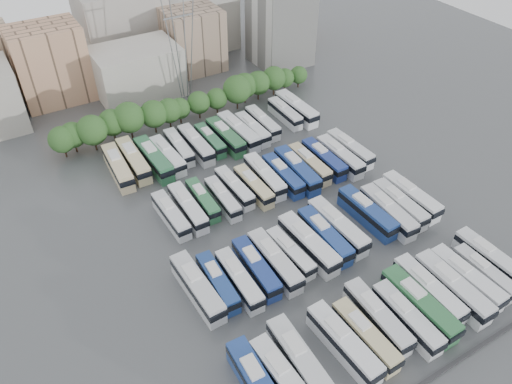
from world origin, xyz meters
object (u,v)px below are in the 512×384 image
bus_r1_s5 (290,253)px  bus_r0_s4 (344,343)px  bus_r2_s7 (265,176)px  bus_r3_s6 (210,140)px  bus_r0_s12 (484,273)px  bus_r1_s6 (308,244)px  bus_r2_s5 (234,188)px  bus_r2_s13 (350,149)px  electricity_pylon (179,28)px  bus_r2_s2 (188,207)px  bus_r1_s11 (388,212)px  bus_r3_s13 (296,108)px  bus_r1_s1 (218,282)px  bus_r1_s4 (275,261)px  bus_r1_s10 (367,212)px  bus_r1_s8 (337,226)px  bus_r0_s11 (466,278)px  bus_r1_s0 (197,287)px  bus_r3_s7 (226,137)px  bus_r1_s7 (325,236)px  bus_r2_s3 (203,200)px  bus_r2_s6 (254,186)px  bus_r2_s4 (223,198)px  bus_r0_s8 (419,305)px  bus_r0_s1 (284,380)px  bus_r3_s2 (154,159)px  bus_r1_s12 (399,204)px  bus_r3_s3 (168,155)px  bus_r3_s10 (263,122)px  bus_r3_s0 (118,167)px  bus_r3_s8 (238,131)px  bus_r2_s10 (309,164)px  bus_r0_s2 (300,361)px  bus_r0_s7 (407,318)px  bus_r2_s9 (297,170)px  bus_r2_s11 (324,159)px  bus_r0_s5 (365,336)px  bus_r3_s12 (285,113)px  bus_r0_s9 (428,290)px  bus_r1_s13 (411,196)px  bus_r2_s12 (340,156)px  bus_r3_s5 (196,144)px  bus_r0_s6 (377,317)px  bus_r2_s8 (283,175)px  bus_r0_s13 (489,258)px  bus_r1_s3 (256,268)px  apartment_tower (281,15)px  bus_r2_s1 (171,215)px  bus_r0_s10 (452,288)px

bus_r1_s5 → bus_r0_s4: bearing=-103.3°
bus_r2_s7 → bus_r3_s6: size_ratio=1.15×
bus_r0_s12 → bus_r1_s6: (-19.99, 18.82, 0.38)m
bus_r2_s5 → bus_r2_s13: bus_r2_s13 is taller
electricity_pylon → bus_r2_s2: electricity_pylon is taller
bus_r1_s11 → bus_r3_s13: (6.37, 37.86, 0.10)m
bus_r1_s1 → bus_r1_s4: 9.71m
bus_r1_s10 → bus_r1_s11: 3.67m
electricity_pylon → bus_r1_s8: size_ratio=2.49×
bus_r1_s5 → bus_r1_s8: 10.14m
bus_r0_s11 → bus_r1_s0: bus_r1_s0 is taller
bus_r3_s7 → bus_r2_s2: bearing=-136.4°
bus_r1_s6 → bus_r2_s7: bearing=77.7°
bus_r1_s7 → bus_r3_s6: size_ratio=1.18×
bus_r1_s4 → bus_r2_s3: 19.87m
bus_r2_s13 → bus_r3_s13: bearing=88.8°
bus_r0_s4 → bus_r2_s6: bearing=76.7°
bus_r2_s4 → bus_r2_s6: (6.61, 0.14, 0.06)m
bus_r1_s0 → bus_r1_s10: bearing=-1.6°
bus_r0_s8 → bus_r1_s6: bus_r0_s8 is taller
bus_r0_s12 → bus_r2_s6: 41.72m
bus_r0_s1 → bus_r2_s4: (10.05, 35.76, -0.26)m
bus_r3_s2 → bus_r2_s2: bearing=-92.8°
bus_r1_s12 → bus_r3_s3: 46.27m
bus_r0_s8 → bus_r1_s10: bearing=70.5°
bus_r0_s12 → bus_r3_s10: bearing=97.1°
bus_r3_s0 → bus_r3_s8: size_ratio=0.99×
bus_r1_s11 → bus_r2_s10: (-3.49, 18.84, -0.15)m
bus_r0_s2 → bus_r3_s10: bearing=65.5°
bus_r0_s7 → bus_r3_s2: bearing=108.0°
bus_r0_s4 → bus_r2_s9: (16.47, 35.30, 0.04)m
bus_r1_s8 → bus_r3_s3: bearing=114.1°
bus_r1_s12 → bus_r3_s8: bus_r3_s8 is taller
bus_r2_s9 → bus_r2_s11: size_ratio=1.09×
bus_r0_s5 → bus_r2_s11: bearing=60.1°
bus_r2_s10 → bus_r3_s12: (6.69, 19.03, -0.08)m
bus_r2_s7 → bus_r3_s7: (0.01, 15.97, 0.05)m
bus_r0_s2 → bus_r1_s6: size_ratio=0.98×
bus_r0_s9 → bus_r3_s12: bus_r0_s9 is taller
bus_r3_s10 → bus_r0_s1: bearing=-117.9°
bus_r1_s13 → bus_r2_s12: (-3.35, 16.64, -0.00)m
bus_r1_s12 → bus_r0_s12: bearing=-88.7°
bus_r1_s8 → bus_r3_s5: bearing=104.2°
bus_r3_s6 → bus_r3_s10: (13.14, 0.22, 0.13)m
bus_r0_s1 → bus_r0_s6: size_ratio=1.00×
bus_r2_s8 → bus_r3_s12: size_ratio=1.05×
bus_r0_s13 → bus_r2_s10: bus_r0_s13 is taller
bus_r0_s5 → bus_r1_s3: bearing=108.8°
apartment_tower → bus_r2_s1: 70.32m
bus_r0_s10 → bus_r3_s13: 56.58m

